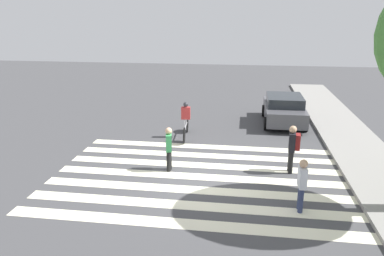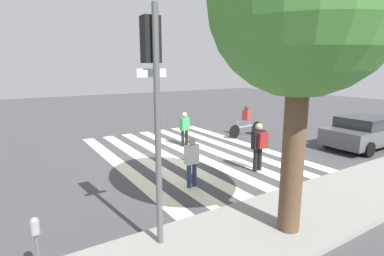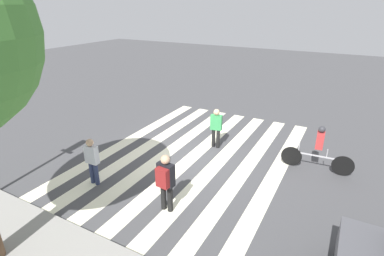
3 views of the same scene
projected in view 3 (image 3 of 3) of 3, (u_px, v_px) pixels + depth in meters
name	position (u px, v px, depth m)	size (l,w,h in m)	color
ground_plane	(194.00, 156.00, 11.45)	(60.00, 60.00, 0.00)	#444447
crosswalk_stripes	(194.00, 156.00, 11.45)	(6.70, 10.00, 0.01)	#F2EDCC
pedestrian_adult_blue_shirt	(165.00, 179.00, 8.04)	(0.50, 0.42, 1.73)	black
pedestrian_adult_yellow_jacket	(216.00, 126.00, 11.79)	(0.48, 0.29, 1.61)	black
pedestrian_adult_tall_backpack	(92.00, 159.00, 9.35)	(0.44, 0.23, 1.58)	navy
cyclist_far_lane	(319.00, 148.00, 10.13)	(2.37, 0.42, 1.65)	black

